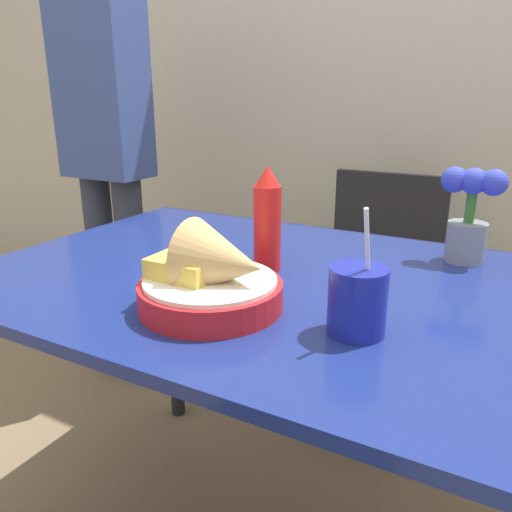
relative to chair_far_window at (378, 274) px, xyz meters
name	(u,v)px	position (x,y,z in m)	size (l,w,h in m)	color
wall_window	(419,47)	(-0.02, 0.40, 0.78)	(7.00, 0.06, 2.60)	#B7B2A3
dining_table	(276,318)	(-0.02, -0.79, 0.15)	(1.28, 0.86, 0.76)	navy
chair_far_window	(378,274)	(0.00, 0.00, 0.00)	(0.40, 0.40, 0.87)	black
food_basket	(215,279)	(-0.04, -0.99, 0.30)	(0.26, 0.26, 0.16)	red
ketchup_bottle	(267,220)	(-0.05, -0.76, 0.35)	(0.06, 0.06, 0.23)	red
drink_cup	(357,303)	(0.21, -0.96, 0.30)	(0.09, 0.09, 0.22)	#192399
flower_vase	(469,215)	(0.32, -0.49, 0.35)	(0.14, 0.09, 0.21)	gray
person_standing	(105,131)	(-0.97, -0.29, 0.48)	(0.32, 0.19, 1.72)	#2D3347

